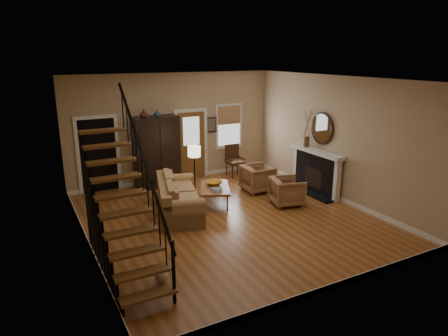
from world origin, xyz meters
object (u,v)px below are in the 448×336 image
floor_lamp (195,173)px  sofa (179,198)px  side_chair (235,161)px  armchair_left (287,191)px  armoire (156,152)px  armchair_right (258,178)px  coffee_table (215,195)px

floor_lamp → sofa: bearing=-135.3°
side_chair → armchair_left: bearing=-90.9°
armoire → armchair_right: bearing=-36.6°
coffee_table → floor_lamp: size_ratio=0.84×
coffee_table → armchair_left: bearing=-28.9°
sofa → armchair_right: size_ratio=2.65×
coffee_table → armchair_left: armchair_left is taller
floor_lamp → armoire: bearing=108.6°
armchair_right → armchair_left: bearing=-173.4°
sofa → coffee_table: 1.10m
coffee_table → armchair_right: bearing=12.8°
coffee_table → armchair_right: (1.56, 0.35, 0.14)m
armoire → side_chair: 2.61m
armoire → sofa: armoire is taller
sofa → coffee_table: sofa is taller
armchair_right → side_chair: size_ratio=0.82×
armoire → armchair_left: bearing=-50.6°
armchair_left → side_chair: bearing=13.6°
floor_lamp → side_chair: bearing=34.1°
armchair_right → side_chair: side_chair is taller
sofa → armchair_left: size_ratio=2.79×
armoire → coffee_table: 2.44m
armchair_left → side_chair: 2.86m
coffee_table → sofa: bearing=-170.8°
armoire → floor_lamp: bearing=-71.4°
armoire → armchair_right: 3.07m
armoire → armchair_left: size_ratio=2.62×
armoire → sofa: (-0.23, -2.32, -0.63)m
coffee_table → floor_lamp: (-0.32, 0.57, 0.51)m
armchair_right → floor_lamp: 1.93m
armoire → side_chair: (2.55, -0.20, -0.54)m
coffee_table → floor_lamp: bearing=119.5°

